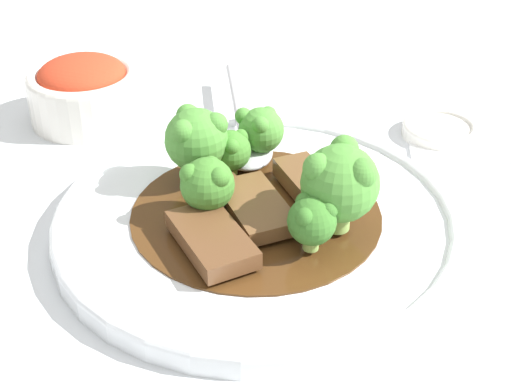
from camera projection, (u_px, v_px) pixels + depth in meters
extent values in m
plane|color=silver|center=(256.00, 229.00, 0.55)|extent=(4.00, 4.00, 0.00)
cylinder|color=white|center=(256.00, 222.00, 0.54)|extent=(0.31, 0.31, 0.01)
torus|color=white|center=(256.00, 214.00, 0.54)|extent=(0.31, 0.31, 0.01)
cylinder|color=#4C2D14|center=(256.00, 213.00, 0.54)|extent=(0.19, 0.19, 0.00)
cube|color=brown|center=(258.00, 207.00, 0.53)|extent=(0.07, 0.09, 0.01)
cube|color=brown|center=(226.00, 188.00, 0.55)|extent=(0.05, 0.06, 0.01)
cube|color=brown|center=(212.00, 239.00, 0.49)|extent=(0.07, 0.09, 0.01)
cube|color=brown|center=(310.00, 185.00, 0.55)|extent=(0.06, 0.08, 0.01)
cylinder|color=#8EB756|center=(311.00, 242.00, 0.49)|extent=(0.01, 0.01, 0.01)
sphere|color=#387028|center=(312.00, 221.00, 0.48)|extent=(0.03, 0.03, 0.03)
sphere|color=#387028|center=(328.00, 210.00, 0.48)|extent=(0.01, 0.01, 0.01)
sphere|color=#387028|center=(305.00, 202.00, 0.48)|extent=(0.01, 0.01, 0.01)
sphere|color=#387028|center=(305.00, 217.00, 0.47)|extent=(0.01, 0.01, 0.01)
cylinder|color=#8EB756|center=(257.00, 152.00, 0.59)|extent=(0.01, 0.01, 0.01)
sphere|color=#4C8E38|center=(257.00, 130.00, 0.58)|extent=(0.04, 0.04, 0.04)
sphere|color=#4C8E38|center=(268.00, 115.00, 0.58)|extent=(0.01, 0.01, 0.01)
sphere|color=#4C8E38|center=(243.00, 116.00, 0.58)|extent=(0.01, 0.01, 0.01)
sphere|color=#4C8E38|center=(258.00, 125.00, 0.57)|extent=(0.01, 0.01, 0.01)
cylinder|color=#8EB756|center=(208.00, 207.00, 0.53)|extent=(0.01, 0.01, 0.01)
sphere|color=#427F2D|center=(207.00, 184.00, 0.52)|extent=(0.04, 0.04, 0.04)
sphere|color=#427F2D|center=(212.00, 163.00, 0.52)|extent=(0.02, 0.02, 0.02)
sphere|color=#427F2D|center=(190.00, 174.00, 0.51)|extent=(0.02, 0.02, 0.02)
sphere|color=#427F2D|center=(219.00, 178.00, 0.50)|extent=(0.02, 0.02, 0.02)
cylinder|color=#8EB756|center=(198.00, 169.00, 0.57)|extent=(0.02, 0.02, 0.02)
sphere|color=#4C8E38|center=(196.00, 140.00, 0.55)|extent=(0.05, 0.05, 0.05)
sphere|color=#4C8E38|center=(188.00, 116.00, 0.56)|extent=(0.02, 0.02, 0.02)
sphere|color=#4C8E38|center=(183.00, 132.00, 0.54)|extent=(0.02, 0.02, 0.02)
sphere|color=#4C8E38|center=(216.00, 125.00, 0.55)|extent=(0.02, 0.02, 0.02)
cylinder|color=#7FA84C|center=(231.00, 169.00, 0.57)|extent=(0.01, 0.01, 0.01)
sphere|color=#427F2D|center=(231.00, 151.00, 0.57)|extent=(0.03, 0.03, 0.03)
sphere|color=#427F2D|center=(219.00, 138.00, 0.56)|extent=(0.01, 0.01, 0.01)
sphere|color=#427F2D|center=(232.00, 147.00, 0.55)|extent=(0.01, 0.01, 0.01)
sphere|color=#427F2D|center=(241.00, 137.00, 0.57)|extent=(0.01, 0.01, 0.01)
cylinder|color=#8EB756|center=(337.00, 217.00, 0.51)|extent=(0.02, 0.02, 0.02)
sphere|color=#4C8E38|center=(340.00, 183.00, 0.49)|extent=(0.06, 0.06, 0.06)
sphere|color=#4C8E38|center=(318.00, 168.00, 0.48)|extent=(0.02, 0.02, 0.02)
sphere|color=#4C8E38|center=(362.00, 173.00, 0.48)|extent=(0.02, 0.02, 0.02)
sphere|color=#4C8E38|center=(344.00, 152.00, 0.50)|extent=(0.02, 0.02, 0.02)
ellipsoid|color=#B7B7BC|center=(246.00, 151.00, 0.60)|extent=(0.05, 0.07, 0.01)
cylinder|color=#B7B7BC|center=(235.00, 98.00, 0.69)|extent=(0.03, 0.15, 0.01)
cylinder|color=white|center=(88.00, 116.00, 0.70)|extent=(0.06, 0.06, 0.01)
cylinder|color=white|center=(85.00, 98.00, 0.69)|extent=(0.11, 0.11, 0.04)
torus|color=white|center=(82.00, 77.00, 0.68)|extent=(0.11, 0.11, 0.01)
ellipsoid|color=red|center=(82.00, 74.00, 0.67)|extent=(0.08, 0.08, 0.03)
cylinder|color=white|center=(439.00, 131.00, 0.67)|extent=(0.07, 0.07, 0.01)
torus|color=white|center=(440.00, 127.00, 0.67)|extent=(0.07, 0.07, 0.01)
cube|color=white|center=(462.00, 140.00, 0.66)|extent=(0.10, 0.08, 0.01)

